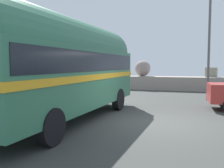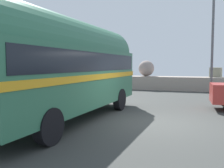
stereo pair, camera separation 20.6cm
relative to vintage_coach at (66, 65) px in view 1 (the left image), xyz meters
name	(u,v)px [view 1 (the left image)]	position (x,y,z in m)	size (l,w,h in m)	color
ground	(157,123)	(3.18, 0.61, -2.04)	(32.00, 26.00, 0.02)	#383A38
breakwater	(174,82)	(3.15, 12.44, -1.41)	(31.36, 1.95, 2.43)	gray
vintage_coach	(66,65)	(0.00, 0.00, 0.00)	(2.88, 8.70, 3.70)	black
lamp_post	(210,41)	(5.35, 6.92, 1.31)	(0.56, 1.04, 5.92)	#5B5B60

